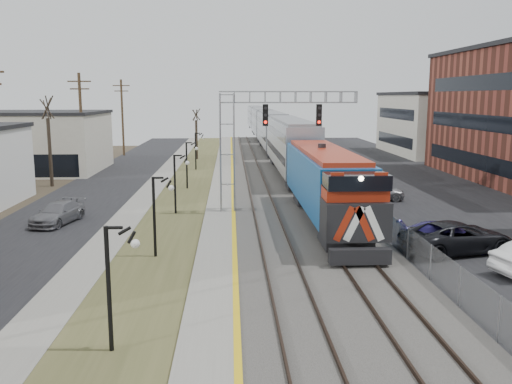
{
  "coord_description": "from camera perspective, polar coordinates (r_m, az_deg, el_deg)",
  "views": [
    {
      "loc": [
        -0.29,
        -7.8,
        7.78
      ],
      "look_at": [
        1.1,
        21.52,
        2.6
      ],
      "focal_mm": 38.0,
      "sensor_mm": 36.0,
      "label": 1
    }
  ],
  "objects": [
    {
      "name": "bare_trees",
      "position": [
        48.59,
        -17.49,
        3.55
      ],
      "size": [
        12.3,
        42.3,
        5.95
      ],
      "color": "#382D23",
      "rests_on": "ground"
    },
    {
      "name": "track_far",
      "position": [
        43.84,
        4.91,
        0.11
      ],
      "size": [
        1.58,
        120.0,
        0.15
      ],
      "color": "#2D2119",
      "rests_on": "ballast_bed"
    },
    {
      "name": "track_near",
      "position": [
        43.51,
        0.34,
        0.08
      ],
      "size": [
        1.58,
        120.0,
        0.15
      ],
      "color": "#2D2119",
      "rests_on": "ballast_bed"
    },
    {
      "name": "signal_gantry",
      "position": [
        35.89,
        -0.31,
        6.51
      ],
      "size": [
        9.0,
        1.07,
        8.15
      ],
      "color": "gray",
      "rests_on": "ground"
    },
    {
      "name": "car_lot_c",
      "position": [
        29.1,
        20.45,
        -4.54
      ],
      "size": [
        6.14,
        3.92,
        1.58
      ],
      "primitive_type": "imported",
      "rotation": [
        0.0,
        0.0,
        1.82
      ],
      "color": "black",
      "rests_on": "ground"
    },
    {
      "name": "sidewalk",
      "position": [
        44.01,
        -11.45,
        -0.32
      ],
      "size": [
        2.0,
        120.0,
        0.08
      ],
      "primitive_type": "cube",
      "color": "gray",
      "rests_on": "ground"
    },
    {
      "name": "parking_lot",
      "position": [
        46.45,
        17.85,
        -0.09
      ],
      "size": [
        16.0,
        120.0,
        0.04
      ],
      "primitive_type": "cube",
      "color": "black",
      "rests_on": "ground"
    },
    {
      "name": "grass_median",
      "position": [
        43.65,
        -7.55,
        -0.3
      ],
      "size": [
        4.0,
        120.0,
        0.06
      ],
      "primitive_type": "cube",
      "color": "#484A27",
      "rests_on": "ground"
    },
    {
      "name": "car_street_b",
      "position": [
        35.61,
        -20.14,
        -2.15
      ],
      "size": [
        2.81,
        4.82,
        1.31
      ],
      "primitive_type": "imported",
      "rotation": [
        0.0,
        0.0,
        -0.23
      ],
      "color": "slate",
      "rests_on": "ground"
    },
    {
      "name": "fence",
      "position": [
        44.19,
        8.39,
        0.81
      ],
      "size": [
        0.04,
        120.0,
        1.6
      ],
      "primitive_type": "cube",
      "color": "gray",
      "rests_on": "ground"
    },
    {
      "name": "car_lot_d",
      "position": [
        29.39,
        19.46,
        -4.5
      ],
      "size": [
        5.06,
        2.44,
        1.42
      ],
      "primitive_type": "imported",
      "rotation": [
        0.0,
        0.0,
        1.48
      ],
      "color": "navy",
      "rests_on": "ground"
    },
    {
      "name": "train",
      "position": [
        79.48,
        1.47,
        6.52
      ],
      "size": [
        3.0,
        108.65,
        5.33
      ],
      "color": "#125195",
      "rests_on": "ground"
    },
    {
      "name": "ballast_bed",
      "position": [
        43.69,
        2.96,
        -0.13
      ],
      "size": [
        8.0,
        120.0,
        0.2
      ],
      "primitive_type": "cube",
      "color": "#595651",
      "rests_on": "ground"
    },
    {
      "name": "lampposts",
      "position": [
        26.98,
        -10.58,
        -2.54
      ],
      "size": [
        0.14,
        62.14,
        4.0
      ],
      "color": "black",
      "rests_on": "ground"
    },
    {
      "name": "platform_edge",
      "position": [
        43.46,
        -2.46,
        0.02
      ],
      "size": [
        0.24,
        120.0,
        0.01
      ],
      "primitive_type": "cube",
      "color": "gold",
      "rests_on": "platform"
    },
    {
      "name": "street_west",
      "position": [
        44.92,
        -17.13,
        -0.39
      ],
      "size": [
        7.0,
        120.0,
        0.04
      ],
      "primitive_type": "cube",
      "color": "black",
      "rests_on": "ground"
    },
    {
      "name": "car_lot_f",
      "position": [
        50.98,
        10.73,
        1.94
      ],
      "size": [
        4.95,
        2.56,
        1.55
      ],
      "primitive_type": "imported",
      "rotation": [
        0.0,
        0.0,
        1.37
      ],
      "color": "#0D4112",
      "rests_on": "ground"
    },
    {
      "name": "car_lot_e",
      "position": [
        41.81,
        12.38,
        0.09
      ],
      "size": [
        4.41,
        1.82,
        1.49
      ],
      "primitive_type": "imported",
      "rotation": [
        0.0,
        0.0,
        1.56
      ],
      "color": "gray",
      "rests_on": "ground"
    },
    {
      "name": "platform",
      "position": [
        43.49,
        -3.61,
        -0.16
      ],
      "size": [
        2.0,
        120.0,
        0.24
      ],
      "primitive_type": "cube",
      "color": "gray",
      "rests_on": "ground"
    }
  ]
}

